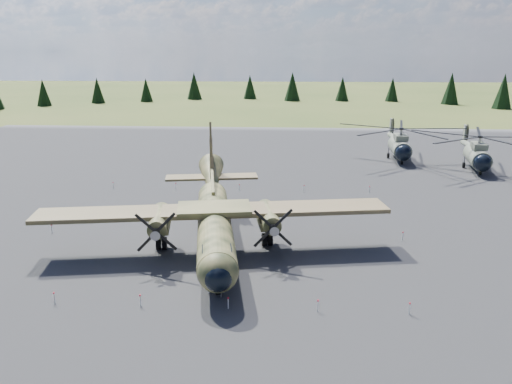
{
  "coord_description": "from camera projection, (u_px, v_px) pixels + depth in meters",
  "views": [
    {
      "loc": [
        5.72,
        -43.52,
        16.71
      ],
      "look_at": [
        2.92,
        2.0,
        3.83
      ],
      "focal_mm": 35.0,
      "sensor_mm": 36.0,
      "label": 1
    }
  ],
  "objects": [
    {
      "name": "treeline",
      "position": [
        284.0,
        228.0,
        34.55
      ],
      "size": [
        286.63,
        287.82,
        11.0
      ],
      "color": "black",
      "rests_on": "ground"
    },
    {
      "name": "helicopter_near",
      "position": [
        400.0,
        137.0,
        78.52
      ],
      "size": [
        22.1,
        25.04,
        5.25
      ],
      "rotation": [
        0.0,
        0.0,
        -0.07
      ],
      "color": "gray",
      "rests_on": "ground"
    },
    {
      "name": "ground",
      "position": [
        224.0,
        237.0,
        46.68
      ],
      "size": [
        500.0,
        500.0,
        0.0
      ],
      "primitive_type": "plane",
      "color": "brown",
      "rests_on": "ground"
    },
    {
      "name": "barrier_fence",
      "position": [
        218.0,
        232.0,
        46.5
      ],
      "size": [
        33.12,
        29.62,
        0.85
      ],
      "color": "white",
      "rests_on": "ground"
    },
    {
      "name": "transport_plane",
      "position": [
        214.0,
        215.0,
        43.91
      ],
      "size": [
        30.14,
        27.15,
        9.93
      ],
      "rotation": [
        0.0,
        0.0,
        0.16
      ],
      "color": "#2E371E",
      "rests_on": "ground"
    },
    {
      "name": "info_placard_right",
      "position": [
        221.0,
        291.0,
        34.99
      ],
      "size": [
        0.52,
        0.28,
        0.78
      ],
      "rotation": [
        0.0,
        0.0,
        -0.16
      ],
      "color": "gray",
      "rests_on": "ground"
    },
    {
      "name": "info_placard_left",
      "position": [
        209.0,
        287.0,
        35.59
      ],
      "size": [
        0.46,
        0.2,
        0.72
      ],
      "rotation": [
        0.0,
        0.0,
        0.01
      ],
      "color": "gray",
      "rests_on": "ground"
    },
    {
      "name": "helicopter_mid",
      "position": [
        478.0,
        146.0,
        71.79
      ],
      "size": [
        23.36,
        25.23,
        5.15
      ],
      "rotation": [
        0.0,
        0.0,
        -0.17
      ],
      "color": "gray",
      "rests_on": "ground"
    },
    {
      "name": "apron",
      "position": [
        235.0,
        205.0,
        56.29
      ],
      "size": [
        120.0,
        120.0,
        0.04
      ],
      "primitive_type": "cube",
      "color": "#58585D",
      "rests_on": "ground"
    }
  ]
}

